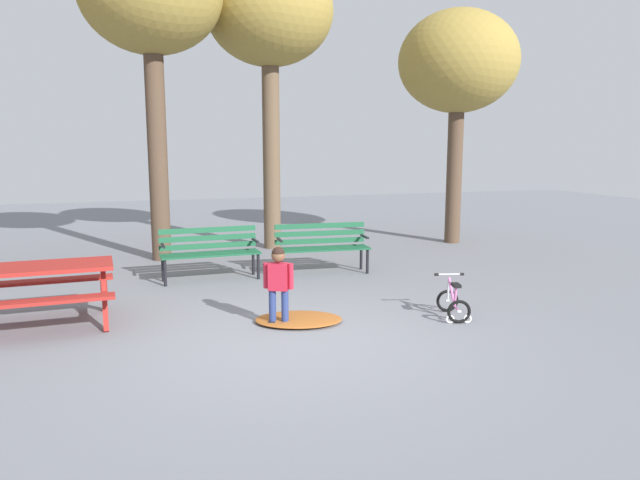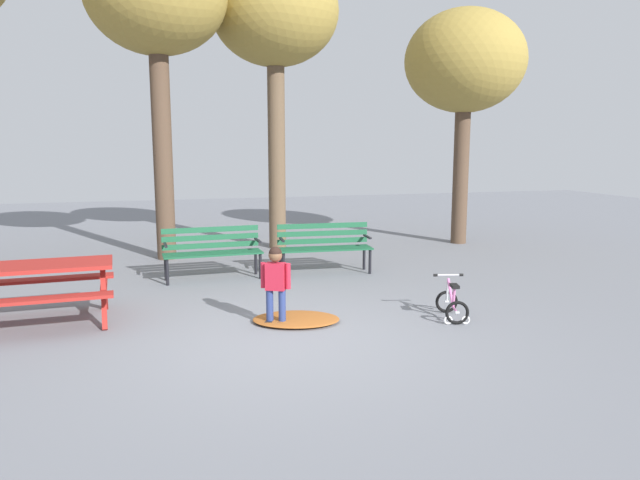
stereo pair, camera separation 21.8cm
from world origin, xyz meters
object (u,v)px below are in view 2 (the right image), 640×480
(picnic_table, at_px, (35,278))
(park_bench_left, at_px, (324,244))
(child_standing, at_px, (276,280))
(park_bench_far_left, at_px, (212,248))
(kids_bicycle, at_px, (452,303))

(picnic_table, relative_size, park_bench_left, 1.15)
(child_standing, bearing_deg, park_bench_far_left, 100.00)
(park_bench_left, bearing_deg, park_bench_far_left, 178.24)
(park_bench_left, bearing_deg, picnic_table, -155.46)
(park_bench_far_left, relative_size, park_bench_left, 1.00)
(kids_bicycle, bearing_deg, park_bench_left, 104.80)
(park_bench_left, bearing_deg, kids_bicycle, -75.20)
(park_bench_far_left, height_order, park_bench_left, same)
(park_bench_far_left, xyz_separation_m, child_standing, (0.50, -2.81, 0.06))
(picnic_table, xyz_separation_m, park_bench_left, (4.24, 1.94, -0.08))
(child_standing, xyz_separation_m, kids_bicycle, (2.23, -0.32, -0.37))
(park_bench_left, relative_size, child_standing, 1.65)
(picnic_table, relative_size, kids_bicycle, 3.05)
(park_bench_left, xyz_separation_m, kids_bicycle, (0.81, -3.08, -0.31))
(park_bench_far_left, bearing_deg, picnic_table, -139.45)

